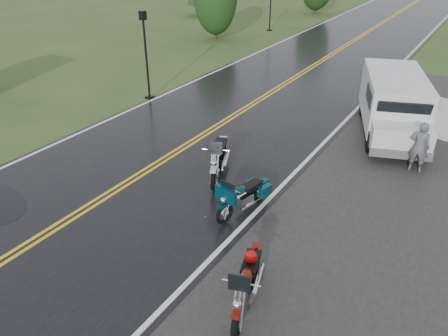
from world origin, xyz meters
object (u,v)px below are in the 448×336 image
at_px(motorcycle_silver, 214,169).
at_px(lamp_post_near_left, 146,56).
at_px(motorcycle_red, 237,311).
at_px(person_at_van, 419,148).
at_px(motorcycle_teal, 225,206).
at_px(lamp_post_far_left, 271,3).
at_px(van_white, 374,123).

xyz_separation_m(motorcycle_silver, lamp_post_near_left, (-6.44, 4.85, 1.11)).
xyz_separation_m(motorcycle_red, person_at_van, (1.44, 7.98, 0.15)).
relative_size(motorcycle_red, motorcycle_teal, 1.12).
height_order(motorcycle_red, lamp_post_near_left, lamp_post_near_left).
bearing_deg(person_at_van, motorcycle_silver, 39.74).
height_order(motorcycle_red, person_at_van, person_at_van).
distance_m(motorcycle_red, lamp_post_near_left, 12.90).
bearing_deg(motorcycle_red, lamp_post_far_left, 98.52).
distance_m(motorcycle_red, motorcycle_teal, 3.32).
height_order(person_at_van, lamp_post_far_left, lamp_post_far_left).
relative_size(motorcycle_teal, lamp_post_far_left, 0.52).
bearing_deg(motorcycle_red, person_at_van, 62.86).
distance_m(motorcycle_red, lamp_post_far_left, 26.53).
xyz_separation_m(van_white, person_at_van, (1.49, -0.56, -0.25)).
relative_size(motorcycle_silver, van_white, 0.45).
height_order(van_white, lamp_post_far_left, lamp_post_far_left).
relative_size(motorcycle_silver, lamp_post_far_left, 0.64).
bearing_deg(person_at_van, lamp_post_far_left, -54.25).
relative_size(person_at_van, lamp_post_far_left, 0.43).
xyz_separation_m(motorcycle_silver, lamp_post_far_left, (-8.40, 20.05, 1.13)).
height_order(motorcycle_red, van_white, van_white).
height_order(motorcycle_teal, motorcycle_silver, motorcycle_silver).
relative_size(motorcycle_red, lamp_post_far_left, 0.58).
height_order(motorcycle_silver, van_white, van_white).
xyz_separation_m(person_at_van, lamp_post_near_left, (-10.87, 0.74, 1.02)).
bearing_deg(motorcycle_red, lamp_post_near_left, 120.32).
bearing_deg(van_white, motorcycle_teal, -127.95).
bearing_deg(van_white, lamp_post_near_left, 158.81).
relative_size(motorcycle_teal, lamp_post_near_left, 0.53).
distance_m(lamp_post_near_left, lamp_post_far_left, 15.33).
relative_size(van_white, person_at_van, 3.36).
bearing_deg(motorcycle_silver, motorcycle_red, -76.77).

